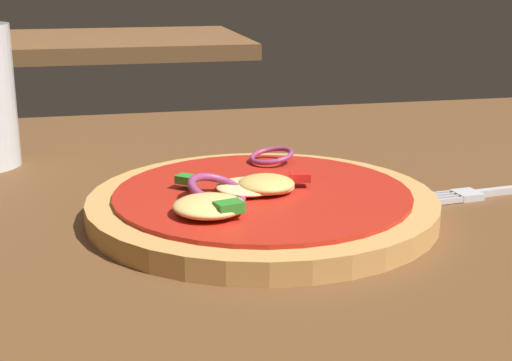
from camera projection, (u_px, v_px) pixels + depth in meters
dining_table at (220, 253)px, 0.50m from camera, size 1.49×0.82×0.03m
pizza at (261, 203)px, 0.51m from camera, size 0.24×0.24×0.03m
fork at (507, 190)px, 0.57m from camera, size 0.19×0.03×0.01m
background_table at (94, 44)px, 1.78m from camera, size 0.70×0.50×0.03m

